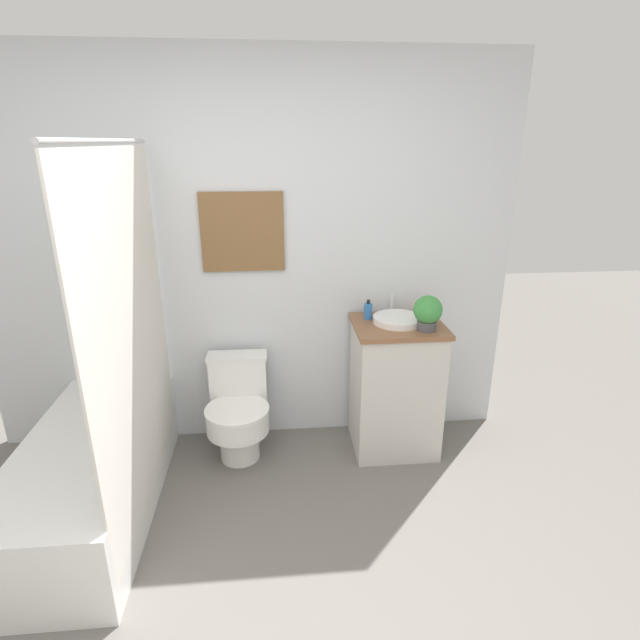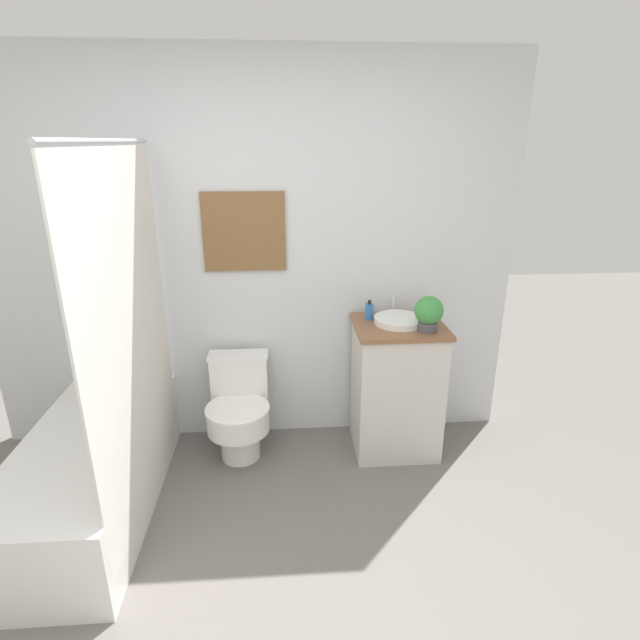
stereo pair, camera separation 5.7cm
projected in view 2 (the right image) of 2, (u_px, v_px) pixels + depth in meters
The scene contains 7 objects.
wall_back at pixel (251, 259), 3.21m from camera, with size 3.43×0.07×2.50m.
shower_area at pixel (93, 466), 2.75m from camera, with size 0.66×1.50×1.98m.
toilet at pixel (239, 410), 3.24m from camera, with size 0.40×0.52×0.66m.
vanity at pixel (396, 387), 3.27m from camera, with size 0.57×0.49×0.89m.
sink at pixel (399, 320), 3.14m from camera, with size 0.32×0.35×0.13m.
soap_bottle at pixel (369, 311), 3.20m from camera, with size 0.05×0.05×0.13m.
potted_plant at pixel (429, 313), 2.98m from camera, with size 0.17×0.17×0.22m.
Camera 2 is at (0.22, -1.33, 1.97)m, focal length 28.00 mm.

